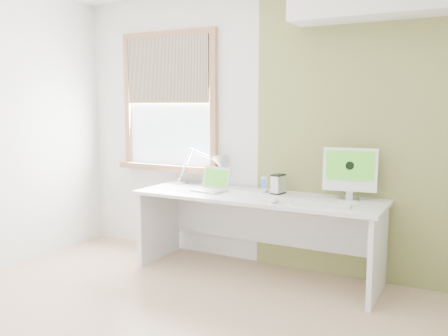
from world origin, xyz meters
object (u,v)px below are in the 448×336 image
Objects in this scene: desk_lamp at (213,166)px; external_drive at (278,184)px; desk at (259,215)px; imac at (350,171)px; laptop at (212,185)px.

external_drive is (0.73, -0.12, -0.10)m from desk_lamp.
imac is (0.76, 0.13, 0.44)m from desk.
desk is at bearing 5.39° from laptop.
imac is at bearing 9.56° from desk.
desk_lamp is (-0.59, 0.22, 0.39)m from desk.
desk_lamp is 1.94× the size of laptop.
desk is at bearing -20.22° from desk_lamp.
desk_lamp is 3.78× the size of external_drive.
laptop is (0.13, -0.26, -0.14)m from desk_lamp.
external_drive is at bearing 13.01° from laptop.
desk_lamp is at bearing 159.78° from desk.
desk_lamp is at bearing 170.45° from external_drive.
imac reaches higher than external_drive.
desk_lamp is 0.75m from external_drive.
laptop is 1.25m from imac.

